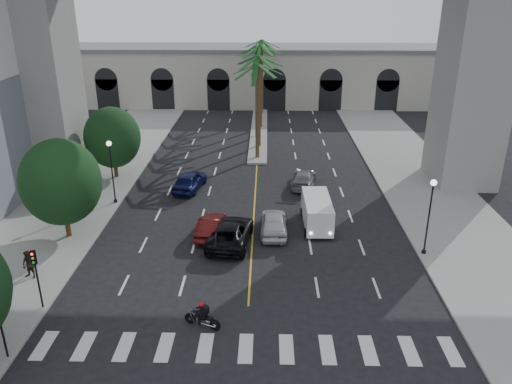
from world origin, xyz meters
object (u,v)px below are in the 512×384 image
Objects in this scene: lamp_post_right at (430,211)px; lamp_post_left_far at (112,167)px; car_b at (211,226)px; car_c at (230,233)px; car_a at (274,223)px; car_d at (304,178)px; pedestrian_b at (29,265)px; traffic_signal_far at (36,270)px; cargo_van at (317,211)px; car_e at (190,181)px; motorcycle_rider at (203,316)px.

lamp_post_left_far is at bearing 160.67° from lamp_post_right.
car_c is (1.48, -1.13, 0.08)m from car_b.
lamp_post_right is at bearing 162.56° from car_a.
car_d is 23.67m from pedestrian_b.
lamp_post_left_far is at bearing 90.40° from traffic_signal_far.
car_c is 6.78m from cargo_van.
cargo_van is (7.67, 1.60, 0.49)m from car_b.
car_b is 0.90× the size of car_e.
motorcycle_rider is 10.47m from car_b.
car_d is at bearing -106.81° from car_a.
lamp_post_right is 1.22× the size of car_b.
car_d is 10.08m from car_e.
motorcycle_rider is (-13.66, -7.87, -2.54)m from lamp_post_right.
car_b is (8.32, 9.07, -1.79)m from traffic_signal_far.
lamp_post_left_far is 1.10× the size of car_e.
car_e is 0.94× the size of cargo_van.
lamp_post_left_far is 2.72× the size of motorcycle_rider.
car_c is 1.19× the size of car_e.
traffic_signal_far reaches higher than car_c.
lamp_post_left_far reaches higher than car_e.
car_a is 1.09× the size of car_b.
lamp_post_right is 1.13× the size of car_a.
lamp_post_left_far is 1.04× the size of cargo_van.
car_e is at bearing 146.63° from lamp_post_right.
car_a is 16.16m from pedestrian_b.
traffic_signal_far is 12.44m from car_b.
cargo_van is at bearing 148.09° from lamp_post_right.
car_d is at bearing 50.47° from traffic_signal_far.
lamp_post_left_far is 1.00× the size of lamp_post_right.
car_e is (5.64, 3.30, -2.39)m from lamp_post_left_far.
car_d is (-7.13, 12.37, -2.51)m from lamp_post_right.
car_a is (12.80, 9.56, -1.70)m from traffic_signal_far.
lamp_post_left_far reaches higher than traffic_signal_far.
car_e reaches higher than car_d.
pedestrian_b is (-10.26, -6.13, 0.32)m from car_b.
car_e is (-4.26, 9.86, 0.03)m from car_c.
pedestrian_b is (-11.74, -4.99, 0.24)m from car_c.
lamp_post_right is at bearing -19.33° from lamp_post_left_far.
car_c is at bearing 28.18° from car_a.
car_c is at bearing -156.97° from cargo_van.
traffic_signal_far is at bearing 83.56° from car_e.
car_b is at bearing -30.91° from car_c.
lamp_post_left_far is 11.90m from pedestrian_b.
car_e is (5.54, 17.80, -1.68)m from traffic_signal_far.
car_a is (3.76, 10.93, 0.13)m from motorcycle_rider.
car_b is (8.42, -5.43, -2.50)m from lamp_post_left_far.
pedestrian_b is at bearing -99.04° from lamp_post_left_far.
pedestrian_b reaches higher than car_e.
car_b is 12.19m from car_d.
traffic_signal_far is 18.72m from car_e.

